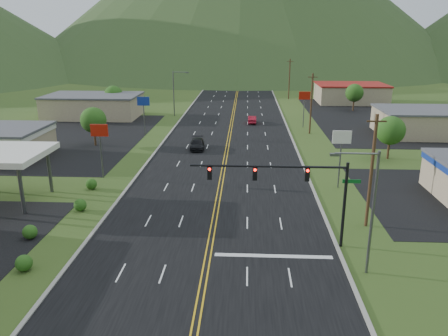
{
  "coord_description": "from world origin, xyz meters",
  "views": [
    {
      "loc": [
        2.78,
        -18.0,
        16.41
      ],
      "look_at": [
        0.79,
        20.13,
        4.5
      ],
      "focal_mm": 35.0,
      "sensor_mm": 36.0,
      "label": 1
    }
  ],
  "objects_px": {
    "streetlight_west": "(175,90)",
    "car_dark_mid": "(197,144)",
    "car_red_far": "(252,120)",
    "streetlight_east": "(369,205)",
    "traffic_signal": "(293,183)"
  },
  "relations": [
    {
      "from": "streetlight_west",
      "to": "car_dark_mid",
      "type": "relative_size",
      "value": 1.81
    },
    {
      "from": "traffic_signal",
      "to": "streetlight_east",
      "type": "height_order",
      "value": "streetlight_east"
    },
    {
      "from": "car_dark_mid",
      "to": "car_red_far",
      "type": "distance_m",
      "value": 21.01
    },
    {
      "from": "streetlight_east",
      "to": "car_dark_mid",
      "type": "height_order",
      "value": "streetlight_east"
    },
    {
      "from": "streetlight_west",
      "to": "car_red_far",
      "type": "distance_m",
      "value": 17.59
    },
    {
      "from": "streetlight_east",
      "to": "car_red_far",
      "type": "xyz_separation_m",
      "value": [
        -7.34,
        53.04,
        -4.48
      ]
    },
    {
      "from": "traffic_signal",
      "to": "car_dark_mid",
      "type": "xyz_separation_m",
      "value": [
        -10.83,
        29.7,
        -4.61
      ]
    },
    {
      "from": "streetlight_east",
      "to": "car_red_far",
      "type": "bearing_deg",
      "value": 97.88
    },
    {
      "from": "car_red_far",
      "to": "car_dark_mid",
      "type": "bearing_deg",
      "value": 66.43
    },
    {
      "from": "streetlight_east",
      "to": "streetlight_west",
      "type": "bearing_deg",
      "value": 110.86
    },
    {
      "from": "streetlight_west",
      "to": "car_dark_mid",
      "type": "height_order",
      "value": "streetlight_west"
    },
    {
      "from": "traffic_signal",
      "to": "streetlight_east",
      "type": "distance_m",
      "value": 6.17
    },
    {
      "from": "traffic_signal",
      "to": "car_dark_mid",
      "type": "height_order",
      "value": "traffic_signal"
    },
    {
      "from": "streetlight_west",
      "to": "car_dark_mid",
      "type": "bearing_deg",
      "value": -74.43
    },
    {
      "from": "car_dark_mid",
      "to": "streetlight_west",
      "type": "bearing_deg",
      "value": 101.12
    }
  ]
}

